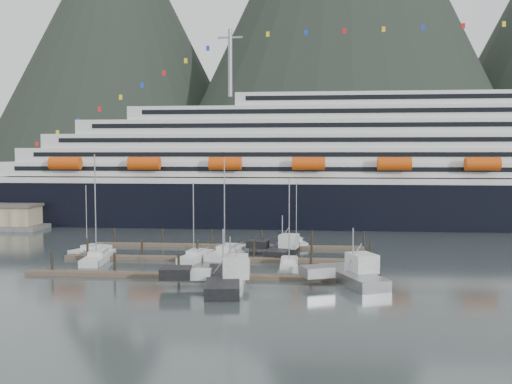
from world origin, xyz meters
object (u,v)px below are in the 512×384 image
sailboat_h (289,265)px  sailboat_f (295,243)px  sailboat_b (98,258)px  trawler_b (229,280)px  sailboat_c (196,257)px  sailboat_d (227,253)px  trawler_e (282,249)px  trawler_c (222,279)px  sailboat_a (90,250)px  cruise_ship (399,173)px  trawler_d (352,275)px

sailboat_h → sailboat_f: bearing=-2.1°
sailboat_b → trawler_b: sailboat_b is taller
sailboat_c → sailboat_d: (4.36, 4.21, 0.03)m
trawler_e → sailboat_d: bearing=110.6°
sailboat_d → sailboat_b: bearing=123.3°
trawler_c → sailboat_h: bearing=-37.9°
sailboat_a → trawler_e: sailboat_a is taller
cruise_ship → trawler_c: cruise_ship is taller
sailboat_d → sailboat_h: bearing=-118.1°
sailboat_f → trawler_b: 35.65m
trawler_d → sailboat_h: bearing=18.8°
sailboat_c → trawler_e: 14.35m
sailboat_h → sailboat_d: bearing=47.0°
trawler_d → sailboat_b: bearing=50.1°
cruise_ship → sailboat_d: 59.31m
cruise_ship → sailboat_f: (-23.16, -35.00, -11.63)m
cruise_ship → trawler_d: (-14.77, -66.05, -11.07)m
sailboat_f → trawler_c: 35.86m
sailboat_f → trawler_c: (-7.94, -34.97, 0.58)m
trawler_c → trawler_e: 24.93m
sailboat_h → trawler_c: sailboat_h is taller
sailboat_a → trawler_c: 34.63m
sailboat_c → sailboat_f: (14.95, 16.59, -0.01)m
sailboat_h → trawler_b: (-6.90, -13.42, 0.47)m
sailboat_h → trawler_c: size_ratio=0.84×
cruise_ship → trawler_d: cruise_ship is taller
sailboat_a → trawler_b: bearing=-108.2°
sailboat_a → trawler_c: size_ratio=0.74×
sailboat_c → trawler_b: size_ratio=1.16×
sailboat_c → trawler_c: sailboat_c is taller
cruise_ship → sailboat_b: size_ratio=12.30×
sailboat_c → sailboat_f: sailboat_c is taller
sailboat_d → sailboat_c: bearing=147.0°
sailboat_d → trawler_c: (2.65, -22.59, 0.53)m
cruise_ship → sailboat_f: cruise_ship is taller
cruise_ship → sailboat_d: (-33.74, -47.38, -11.59)m
cruise_ship → sailboat_c: bearing=-126.4°
cruise_ship → sailboat_b: bearing=-134.2°
trawler_b → trawler_d: size_ratio=0.80×
sailboat_b → trawler_e: (27.91, 8.66, 0.45)m
cruise_ship → sailboat_f: 43.55m
trawler_c → sailboat_d: bearing=-1.0°
sailboat_a → sailboat_d: (23.29, -0.36, 0.05)m
cruise_ship → sailboat_h: cruise_ship is taller
sailboat_b → trawler_b: (22.74, -15.49, 0.43)m
sailboat_c → trawler_b: sailboat_c is taller
sailboat_f → trawler_c: size_ratio=0.74×
trawler_c → trawler_d: size_ratio=1.18×
sailboat_b → sailboat_c: 15.07m
sailboat_a → trawler_d: size_ratio=0.87×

